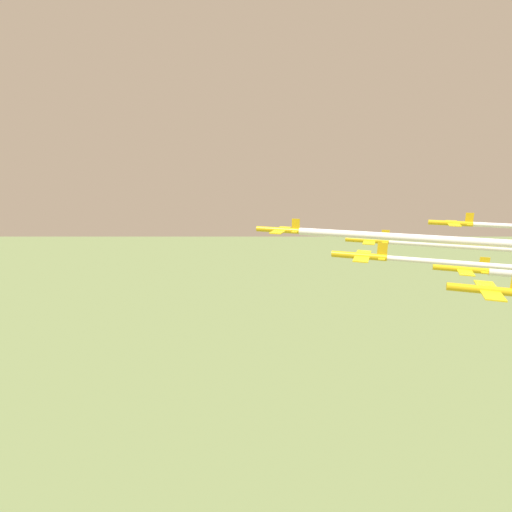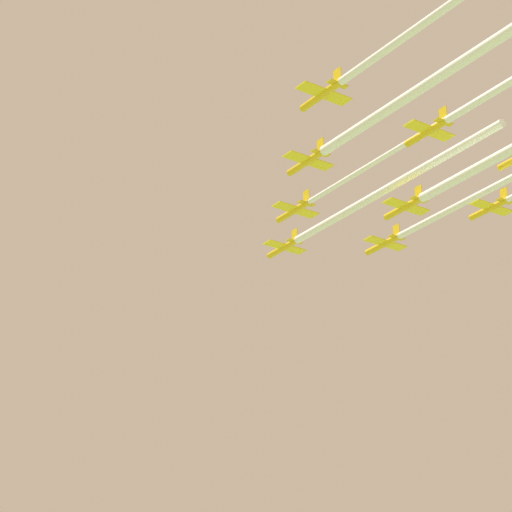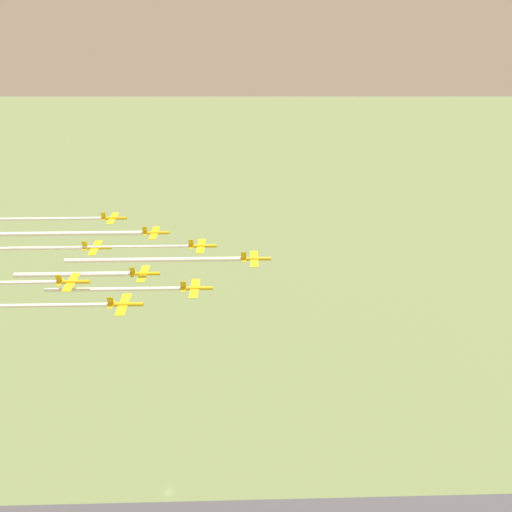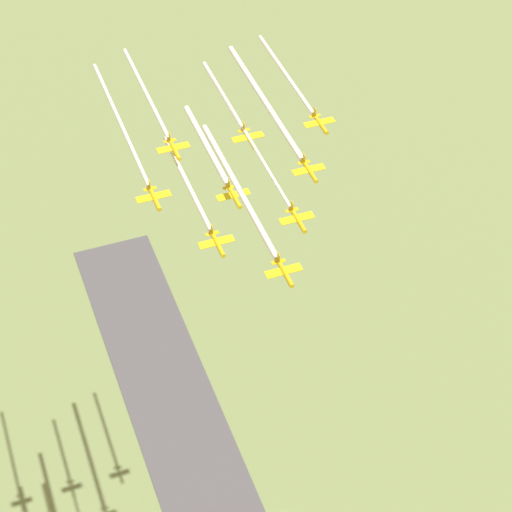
# 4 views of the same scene
# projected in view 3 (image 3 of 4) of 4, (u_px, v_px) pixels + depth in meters

# --- Properties ---
(ground_plane) EXTENTS (3000.00, 3000.00, 0.00)m
(ground_plane) POSITION_uv_depth(u_px,v_px,m) (169.00, 493.00, 227.03)
(ground_plane) COLOR #6B7F4C
(jet_0) EXTENTS (7.52, 7.66, 2.73)m
(jet_0) POSITION_uv_depth(u_px,v_px,m) (255.00, 259.00, 107.96)
(jet_0) COLOR gold
(jet_1) EXTENTS (7.52, 7.66, 2.73)m
(jet_1) POSITION_uv_depth(u_px,v_px,m) (202.00, 246.00, 116.01)
(jet_1) COLOR gold
(jet_2) EXTENTS (7.52, 7.66, 2.73)m
(jet_2) POSITION_uv_depth(u_px,v_px,m) (196.00, 288.00, 101.82)
(jet_2) COLOR gold
(jet_3) EXTENTS (7.52, 7.66, 2.73)m
(jet_3) POSITION_uv_depth(u_px,v_px,m) (155.00, 233.00, 123.65)
(jet_3) COLOR gold
(jet_4) EXTENTS (7.52, 7.66, 2.73)m
(jet_4) POSITION_uv_depth(u_px,v_px,m) (144.00, 274.00, 110.09)
(jet_4) COLOR gold
(jet_5) EXTENTS (7.52, 7.66, 2.73)m
(jet_5) POSITION_uv_depth(u_px,v_px,m) (124.00, 304.00, 92.57)
(jet_5) COLOR gold
(jet_6) EXTENTS (7.52, 7.66, 2.73)m
(jet_6) POSITION_uv_depth(u_px,v_px,m) (113.00, 218.00, 130.65)
(jet_6) COLOR gold
(jet_7) EXTENTS (7.52, 7.66, 2.73)m
(jet_7) POSITION_uv_depth(u_px,v_px,m) (96.00, 248.00, 115.64)
(jet_7) COLOR gold
(jet_8) EXTENTS (7.52, 7.66, 2.73)m
(jet_8) POSITION_uv_depth(u_px,v_px,m) (72.00, 282.00, 99.88)
(jet_8) COLOR gold
(smoke_trail_0) EXTENTS (27.03, 40.38, 1.27)m
(smoke_trail_0) POSITION_uv_depth(u_px,v_px,m) (153.00, 260.00, 107.54)
(smoke_trail_0) COLOR white
(smoke_trail_1) EXTENTS (29.02, 43.78, 0.77)m
(smoke_trail_1) POSITION_uv_depth(u_px,v_px,m) (99.00, 247.00, 115.56)
(smoke_trail_1) COLOR white
(smoke_trail_2) EXTENTS (19.70, 29.35, 1.01)m
(smoke_trail_2) POSITION_uv_depth(u_px,v_px,m) (113.00, 289.00, 101.51)
(smoke_trail_2) COLOR white
(smoke_trail_3) EXTENTS (28.75, 42.91, 1.39)m
(smoke_trail_3) POSITION_uv_depth(u_px,v_px,m) (61.00, 234.00, 123.21)
(smoke_trail_3) COLOR white
(smoke_trail_4) EXTENTS (18.55, 27.33, 1.38)m
(smoke_trail_4) POSITION_uv_depth(u_px,v_px,m) (73.00, 275.00, 109.80)
(smoke_trail_4) COLOR white
(smoke_trail_6) EXTENTS (21.23, 31.70, 1.01)m
(smoke_trail_6) POSITION_uv_depth(u_px,v_px,m) (45.00, 219.00, 130.32)
(smoke_trail_6) COLOR white
(smoke_trail_7) EXTENTS (17.10, 25.39, 1.01)m
(smoke_trail_7) POSITION_uv_depth(u_px,v_px,m) (32.00, 248.00, 115.36)
(smoke_trail_7) COLOR white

